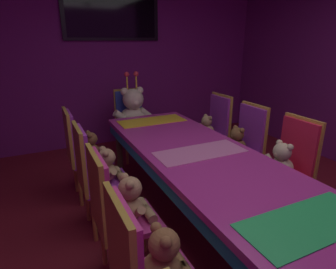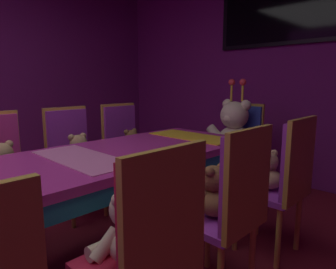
# 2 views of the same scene
# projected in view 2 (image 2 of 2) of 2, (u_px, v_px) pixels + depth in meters

# --- Properties ---
(wall_back) EXTENTS (5.20, 0.12, 2.80)m
(wall_back) POSITION_uv_depth(u_px,v_px,m) (278.00, 66.00, 3.64)
(wall_back) COLOR #721E72
(wall_back) RESTS_ON ground_plane
(teddy_left_3) EXTENTS (0.27, 0.34, 0.32)m
(teddy_left_3) POSITION_uv_depth(u_px,v_px,m) (3.00, 167.00, 2.21)
(teddy_left_3) COLOR tan
(teddy_left_3) RESTS_ON chair_left_3
(chair_left_4) EXTENTS (0.42, 0.41, 0.98)m
(chair_left_4) POSITION_uv_depth(u_px,v_px,m) (71.00, 150.00, 2.75)
(chair_left_4) COLOR purple
(chair_left_4) RESTS_ON ground_plane
(teddy_left_4) EXTENTS (0.25, 0.32, 0.31)m
(teddy_left_4) POSITION_uv_depth(u_px,v_px,m) (79.00, 153.00, 2.65)
(teddy_left_4) COLOR tan
(teddy_left_4) RESTS_ON chair_left_4
(chair_left_5) EXTENTS (0.42, 0.41, 0.98)m
(chair_left_5) POSITION_uv_depth(u_px,v_px,m) (123.00, 141.00, 3.19)
(chair_left_5) COLOR purple
(chair_left_5) RESTS_ON ground_plane
(teddy_left_5) EXTENTS (0.23, 0.29, 0.28)m
(teddy_left_5) POSITION_uv_depth(u_px,v_px,m) (132.00, 144.00, 3.10)
(teddy_left_5) COLOR brown
(teddy_left_5) RESTS_ON chair_left_5
(chair_right_3) EXTENTS (0.42, 0.41, 0.98)m
(chair_right_3) POSITION_uv_depth(u_px,v_px,m) (152.00, 244.00, 1.16)
(chair_right_3) COLOR red
(chair_right_3) RESTS_ON ground_plane
(teddy_right_3) EXTENTS (0.27, 0.34, 0.33)m
(teddy_right_3) POSITION_uv_depth(u_px,v_px,m) (128.00, 230.00, 1.26)
(teddy_right_3) COLOR beige
(teddy_right_3) RESTS_ON chair_right_3
(chair_right_4) EXTENTS (0.42, 0.41, 0.98)m
(chair_right_4) POSITION_uv_depth(u_px,v_px,m) (234.00, 199.00, 1.60)
(chair_right_4) COLOR purple
(chair_right_4) RESTS_ON ground_plane
(teddy_right_4) EXTENTS (0.25, 0.32, 0.30)m
(teddy_right_4) POSITION_uv_depth(u_px,v_px,m) (212.00, 194.00, 1.70)
(teddy_right_4) COLOR brown
(teddy_right_4) RESTS_ON chair_right_4
(chair_right_5) EXTENTS (0.42, 0.41, 0.98)m
(chair_right_5) POSITION_uv_depth(u_px,v_px,m) (287.00, 174.00, 2.03)
(chair_right_5) COLOR purple
(chair_right_5) RESTS_ON ground_plane
(teddy_right_5) EXTENTS (0.23, 0.30, 0.28)m
(teddy_right_5) POSITION_uv_depth(u_px,v_px,m) (267.00, 173.00, 2.13)
(teddy_right_5) COLOR tan
(teddy_right_5) RESTS_ON chair_right_5
(throne_chair) EXTENTS (0.41, 0.42, 0.98)m
(throne_chair) POSITION_uv_depth(u_px,v_px,m) (241.00, 140.00, 3.23)
(throne_chair) COLOR #2D47B2
(throne_chair) RESTS_ON ground_plane
(king_teddy_bear) EXTENTS (0.61, 0.47, 0.78)m
(king_teddy_bear) POSITION_uv_depth(u_px,v_px,m) (233.00, 131.00, 3.10)
(king_teddy_bear) COLOR beige
(king_teddy_bear) RESTS_ON throne_chair
(wall_tv) EXTENTS (1.46, 0.06, 0.85)m
(wall_tv) POSITION_uv_depth(u_px,v_px,m) (278.00, 8.00, 3.47)
(wall_tv) COLOR black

